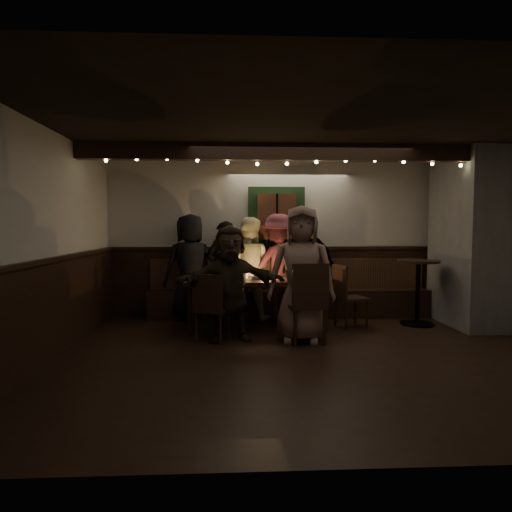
{
  "coord_description": "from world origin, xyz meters",
  "views": [
    {
      "loc": [
        -0.93,
        -5.19,
        1.51
      ],
      "look_at": [
        -0.59,
        1.6,
        1.05
      ],
      "focal_mm": 32.0,
      "sensor_mm": 36.0,
      "label": 1
    }
  ],
  "objects": [
    {
      "name": "chair_end",
      "position": [
        0.73,
        1.4,
        0.52
      ],
      "size": [
        0.51,
        0.51,
        0.93
      ],
      "color": "black",
      "rests_on": "ground"
    },
    {
      "name": "chair_near_right",
      "position": [
        0.01,
        0.46,
        0.58
      ],
      "size": [
        0.53,
        0.53,
        1.04
      ],
      "color": "black",
      "rests_on": "ground"
    },
    {
      "name": "person_d",
      "position": [
        -0.19,
        2.14,
        0.85
      ],
      "size": [
        1.24,
        0.97,
        1.69
      ],
      "primitive_type": "imported",
      "rotation": [
        0.0,
        0.0,
        3.5
      ],
      "color": "brown",
      "rests_on": "ground"
    },
    {
      "name": "room",
      "position": [
        1.07,
        1.42,
        1.07
      ],
      "size": [
        6.02,
        5.01,
        2.62
      ],
      "color": "black",
      "rests_on": "ground"
    },
    {
      "name": "high_top",
      "position": [
        1.87,
        1.52,
        0.62
      ],
      "size": [
        0.62,
        0.62,
        0.98
      ],
      "color": "black",
      "rests_on": "ground"
    },
    {
      "name": "person_e",
      "position": [
        0.29,
        2.05,
        0.83
      ],
      "size": [
        1.05,
        0.76,
        1.65
      ],
      "primitive_type": "imported",
      "rotation": [
        0.0,
        0.0,
        3.56
      ],
      "color": "black",
      "rests_on": "ground"
    },
    {
      "name": "dining_table",
      "position": [
        -0.59,
        1.4,
        0.67
      ],
      "size": [
        2.04,
        0.87,
        0.88
      ],
      "color": "black",
      "rests_on": "ground"
    },
    {
      "name": "person_f",
      "position": [
        -0.97,
        0.7,
        0.76
      ],
      "size": [
        1.45,
        0.61,
        1.51
      ],
      "primitive_type": "imported",
      "rotation": [
        0.0,
        0.0,
        0.12
      ],
      "color": "#30251C",
      "rests_on": "ground"
    },
    {
      "name": "chair_near_left",
      "position": [
        -1.22,
        0.62,
        0.5
      ],
      "size": [
        0.51,
        0.51,
        0.89
      ],
      "color": "black",
      "rests_on": "ground"
    },
    {
      "name": "person_a",
      "position": [
        -1.62,
        2.14,
        0.85
      ],
      "size": [
        0.98,
        0.83,
        1.69
      ],
      "primitive_type": "imported",
      "rotation": [
        0.0,
        0.0,
        3.57
      ],
      "color": "black",
      "rests_on": "ground"
    },
    {
      "name": "person_g",
      "position": [
        -0.05,
        0.61,
        0.88
      ],
      "size": [
        0.94,
        0.69,
        1.76
      ],
      "primitive_type": "imported",
      "rotation": [
        0.0,
        0.0,
        -0.15
      ],
      "color": "#85665D",
      "rests_on": "ground"
    },
    {
      "name": "person_b",
      "position": [
        -1.07,
        2.18,
        0.79
      ],
      "size": [
        0.62,
        0.46,
        1.58
      ],
      "primitive_type": "imported",
      "rotation": [
        0.0,
        0.0,
        3.29
      ],
      "color": "black",
      "rests_on": "ground"
    },
    {
      "name": "person_c",
      "position": [
        -0.69,
        2.11,
        0.82
      ],
      "size": [
        0.93,
        0.81,
        1.64
      ],
      "primitive_type": "imported",
      "rotation": [
        0.0,
        0.0,
        2.88
      ],
      "color": "#F5EFB9",
      "rests_on": "ground"
    }
  ]
}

